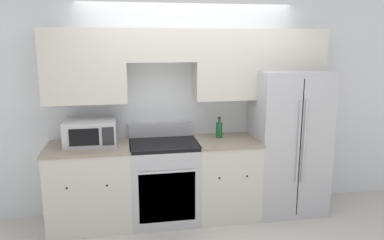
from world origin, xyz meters
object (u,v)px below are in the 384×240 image
object	(u,v)px
refrigerator	(287,142)
microwave	(91,132)
bottle	(219,129)
oven_range	(164,181)

from	to	relation	value
refrigerator	microwave	size ratio (longest dim) A/B	3.10
refrigerator	bottle	xyz separation A→B (m)	(-0.84, 0.08, 0.17)
oven_range	microwave	size ratio (longest dim) A/B	1.97
microwave	bottle	xyz separation A→B (m)	(1.48, 0.05, -0.04)
refrigerator	microwave	world-z (taller)	refrigerator
bottle	microwave	bearing A→B (deg)	-177.93
microwave	refrigerator	bearing A→B (deg)	-0.69
oven_range	refrigerator	size ratio (longest dim) A/B	0.63
refrigerator	bottle	distance (m)	0.86
refrigerator	bottle	size ratio (longest dim) A/B	6.98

